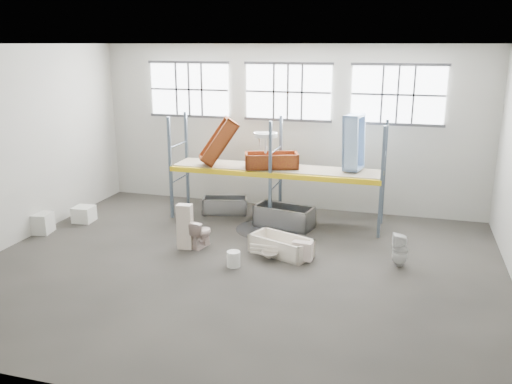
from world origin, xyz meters
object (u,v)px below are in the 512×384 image
at_px(steel_tub_left, 225,205).
at_px(carton_near, 39,223).
at_px(cistern_tall, 185,227).
at_px(bathtub_beige, 281,246).
at_px(toilet_white, 400,250).
at_px(steel_tub_right, 284,216).
at_px(blue_tub_upright, 354,142).
at_px(bucket, 234,259).
at_px(toilet_beige, 201,233).
at_px(rust_tub_flat, 271,160).

xyz_separation_m(steel_tub_left, carton_near, (-4.30, -3.07, 0.03)).
bearing_deg(cistern_tall, bathtub_beige, 2.05).
distance_m(toilet_white, carton_near, 9.55).
height_order(steel_tub_left, steel_tub_right, steel_tub_right).
xyz_separation_m(steel_tub_left, steel_tub_right, (2.02, -0.72, 0.05)).
bearing_deg(bathtub_beige, blue_tub_upright, 84.29).
relative_size(blue_tub_upright, carton_near, 2.37).
relative_size(cistern_tall, bucket, 3.15).
height_order(bathtub_beige, toilet_beige, toilet_beige).
distance_m(toilet_white, steel_tub_left, 5.88).
xyz_separation_m(toilet_beige, toilet_white, (4.90, 0.15, 0.03)).
distance_m(bathtub_beige, carton_near, 6.73).
height_order(cistern_tall, carton_near, cistern_tall).
bearing_deg(rust_tub_flat, toilet_beige, -116.58).
relative_size(toilet_beige, steel_tub_right, 0.45).
xyz_separation_m(cistern_tall, blue_tub_upright, (3.78, 2.95, 1.82)).
xyz_separation_m(bathtub_beige, toilet_white, (2.81, 0.07, 0.17)).
bearing_deg(toilet_white, steel_tub_left, -124.32).
bearing_deg(rust_tub_flat, bucket, -90.24).
height_order(cistern_tall, steel_tub_right, cistern_tall).
bearing_deg(bucket, steel_tub_left, 112.17).
xyz_separation_m(toilet_beige, cistern_tall, (-0.32, -0.21, 0.21)).
distance_m(toilet_white, rust_tub_flat, 4.56).
distance_m(cistern_tall, rust_tub_flat, 3.30).
relative_size(toilet_beige, bucket, 1.99).
distance_m(steel_tub_left, carton_near, 5.28).
xyz_separation_m(cistern_tall, bucket, (1.53, -0.74, -0.39)).
relative_size(toilet_beige, steel_tub_left, 0.55).
height_order(cistern_tall, rust_tub_flat, rust_tub_flat).
height_order(toilet_beige, bucket, toilet_beige).
bearing_deg(rust_tub_flat, carton_near, -155.40).
bearing_deg(bucket, carton_near, 173.14).
height_order(toilet_beige, steel_tub_right, toilet_beige).
bearing_deg(cistern_tall, bucket, -30.83).
bearing_deg(toilet_beige, carton_near, 15.87).
xyz_separation_m(toilet_beige, bucket, (1.20, -0.95, -0.18)).
bearing_deg(blue_tub_upright, bathtub_beige, -117.32).
xyz_separation_m(steel_tub_right, blue_tub_upright, (1.78, 0.64, 2.10)).
distance_m(toilet_beige, bucket, 1.54).
height_order(cistern_tall, toilet_white, cistern_tall).
bearing_deg(toilet_white, rust_tub_flat, -129.01).
relative_size(cistern_tall, steel_tub_right, 0.71).
height_order(cistern_tall, bucket, cistern_tall).
bearing_deg(steel_tub_left, carton_near, -144.44).
distance_m(bathtub_beige, toilet_white, 2.82).
bearing_deg(bucket, rust_tub_flat, 89.76).
bearing_deg(carton_near, steel_tub_right, 20.43).
bearing_deg(carton_near, toilet_white, 2.41).
xyz_separation_m(cistern_tall, steel_tub_right, (2.01, 2.32, -0.28)).
bearing_deg(carton_near, bucket, -6.86).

